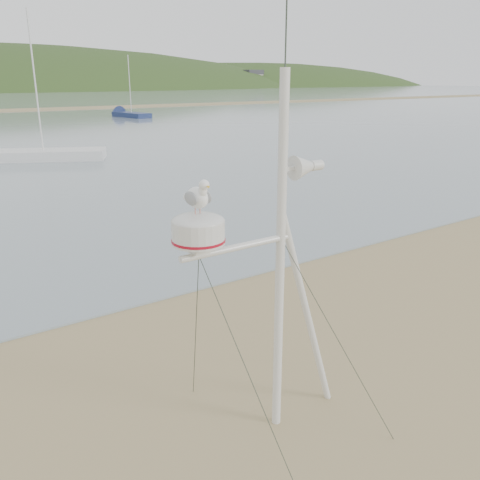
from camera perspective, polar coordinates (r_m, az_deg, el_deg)
mast_rig at (r=6.01m, az=4.17°, el=-10.76°), size 2.26×2.41×5.10m
sailboat_blue_far at (r=60.24m, az=-13.06°, el=13.63°), size 2.75×7.31×7.08m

